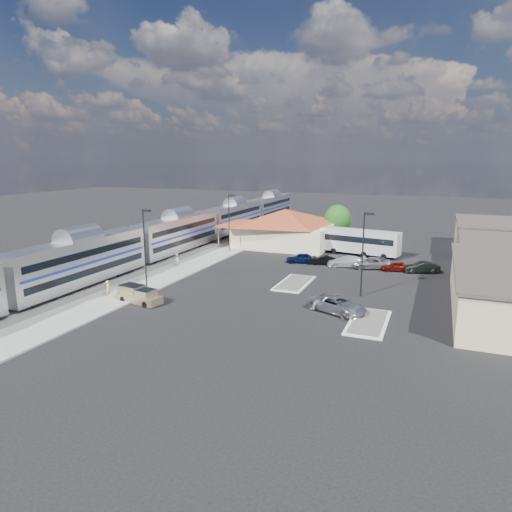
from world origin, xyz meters
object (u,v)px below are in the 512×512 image
at_px(station_depot, 285,227).
at_px(pickup_truck, 139,295).
at_px(suv, 338,305).
at_px(coach_bus, 360,241).

bearing_deg(station_depot, pickup_truck, -96.46).
relative_size(suv, coach_bus, 0.47).
height_order(pickup_truck, coach_bus, coach_bus).
bearing_deg(suv, station_depot, 51.32).
height_order(station_depot, coach_bus, station_depot).
relative_size(station_depot, suv, 3.20).
bearing_deg(coach_bus, station_depot, 88.79).
height_order(pickup_truck, suv, pickup_truck).
distance_m(station_depot, suv, 34.00).
height_order(suv, coach_bus, coach_bus).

